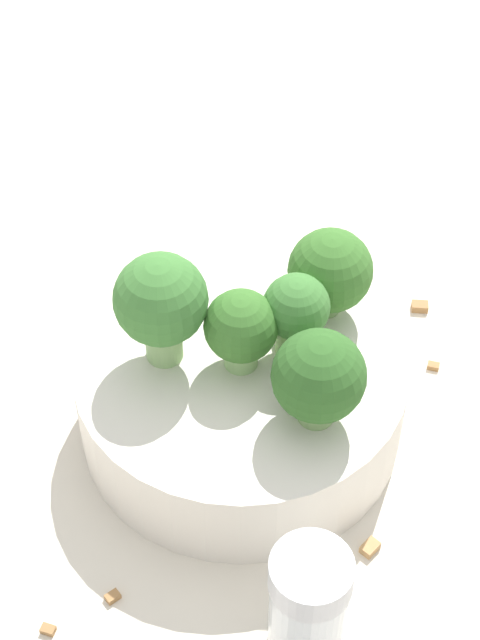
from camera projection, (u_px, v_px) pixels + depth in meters
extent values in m
plane|color=beige|center=(240.00, 425.00, 0.56)|extent=(3.00, 3.00, 0.00)
cylinder|color=silver|center=(240.00, 395.00, 0.54)|extent=(0.16, 0.16, 0.05)
cylinder|color=#8EB770|center=(246.00, 347.00, 0.52)|extent=(0.02, 0.02, 0.02)
sphere|color=#386B28|center=(246.00, 324.00, 0.50)|extent=(0.04, 0.04, 0.04)
cylinder|color=#8EB770|center=(162.00, 333.00, 0.51)|extent=(0.02, 0.02, 0.03)
sphere|color=#3D7533|center=(160.00, 299.00, 0.50)|extent=(0.05, 0.05, 0.05)
cylinder|color=#7A9E5B|center=(327.00, 296.00, 0.54)|extent=(0.02, 0.02, 0.02)
sphere|color=#386B28|center=(329.00, 270.00, 0.53)|extent=(0.04, 0.04, 0.04)
cylinder|color=#7A9E5B|center=(294.00, 332.00, 0.52)|extent=(0.02, 0.02, 0.02)
sphere|color=#3D7533|center=(295.00, 307.00, 0.51)|extent=(0.03, 0.03, 0.03)
cylinder|color=#7A9E5B|center=(316.00, 402.00, 0.49)|extent=(0.02, 0.02, 0.02)
sphere|color=#2D5B23|center=(318.00, 376.00, 0.48)|extent=(0.04, 0.04, 0.04)
cylinder|color=silver|center=(306.00, 615.00, 0.46)|extent=(0.03, 0.03, 0.05)
cylinder|color=#B7B7BC|center=(310.00, 575.00, 0.43)|extent=(0.04, 0.04, 0.02)
cube|color=olive|center=(433.00, 364.00, 0.58)|extent=(0.01, 0.01, 0.01)
cube|color=olive|center=(419.00, 304.00, 0.61)|extent=(0.01, 0.01, 0.01)
cube|color=olive|center=(47.00, 628.00, 0.48)|extent=(0.01, 0.01, 0.01)
cube|color=olive|center=(111.00, 595.00, 0.49)|extent=(0.01, 0.01, 0.01)
cube|color=#AD7F4C|center=(369.00, 545.00, 0.51)|extent=(0.01, 0.01, 0.01)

